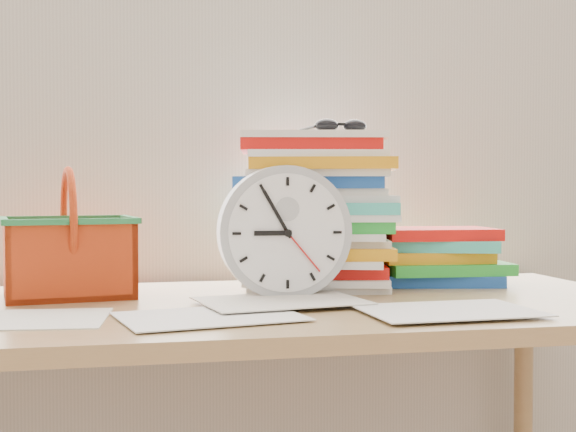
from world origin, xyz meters
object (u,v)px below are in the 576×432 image
object	(u,v)px
clock	(284,232)
basket	(69,234)
paper_stack	(316,211)
desk	(284,342)
book_stack	(438,256)

from	to	relation	value
clock	basket	size ratio (longest dim) A/B	1.03
paper_stack	clock	xyz separation A→B (m)	(-0.10, -0.14, -0.04)
desk	paper_stack	bearing A→B (deg)	59.45
paper_stack	book_stack	size ratio (longest dim) A/B	1.14
clock	book_stack	distance (m)	0.42
clock	book_stack	xyz separation A→B (m)	(0.38, 0.16, -0.06)
clock	book_stack	size ratio (longest dim) A/B	0.88
clock	basket	bearing A→B (deg)	164.79
paper_stack	basket	bearing A→B (deg)	-176.54
basket	desk	bearing A→B (deg)	-29.26
desk	clock	world-z (taller)	clock
desk	paper_stack	world-z (taller)	paper_stack
paper_stack	book_stack	xyz separation A→B (m)	(0.28, 0.02, -0.10)
book_stack	basket	bearing A→B (deg)	-176.32
book_stack	paper_stack	bearing A→B (deg)	-175.94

